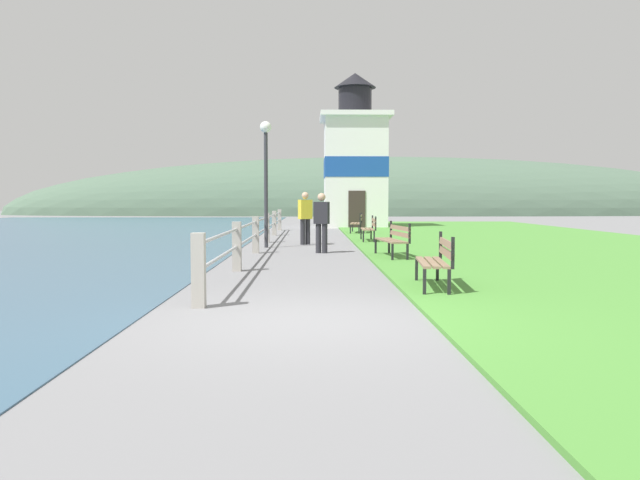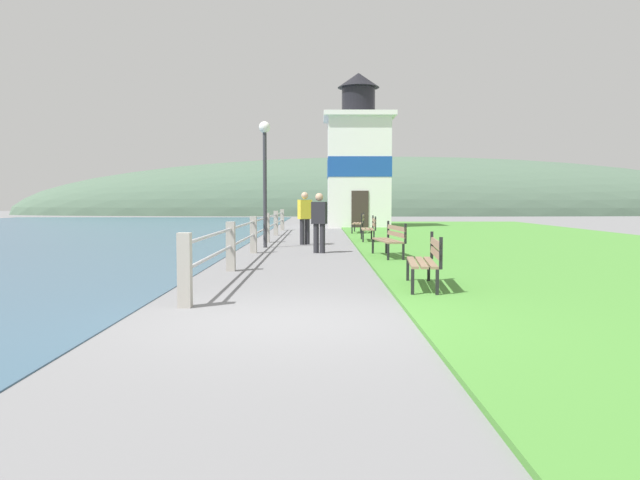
% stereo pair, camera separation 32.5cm
% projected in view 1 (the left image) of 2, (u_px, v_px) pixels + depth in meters
% --- Properties ---
extents(ground_plane, '(160.00, 160.00, 0.00)m').
position_uv_depth(ground_plane, '(303.00, 321.00, 7.70)').
color(ground_plane, slate).
extents(grass_verge, '(12.00, 41.28, 0.06)m').
position_uv_depth(grass_verge, '(527.00, 243.00, 21.54)').
color(grass_verge, '#4C8E38').
rests_on(grass_verge, ground_plane).
extents(seawall_railing, '(0.18, 22.57, 1.04)m').
position_uv_depth(seawall_railing, '(262.00, 228.00, 19.81)').
color(seawall_railing, '#A8A399').
rests_on(seawall_railing, ground_plane).
extents(park_bench_near, '(0.63, 1.76, 0.94)m').
position_uv_depth(park_bench_near, '(437.00, 258.00, 10.29)').
color(park_bench_near, '#846B51').
rests_on(park_bench_near, ground_plane).
extents(park_bench_midway, '(0.68, 1.98, 0.94)m').
position_uv_depth(park_bench_midway, '(394.00, 238.00, 15.91)').
color(park_bench_midway, '#846B51').
rests_on(park_bench_midway, ground_plane).
extents(park_bench_far, '(0.53, 1.75, 0.94)m').
position_uv_depth(park_bench_far, '(370.00, 227.00, 22.17)').
color(park_bench_far, '#846B51').
rests_on(park_bench_far, ground_plane).
extents(park_bench_by_lighthouse, '(0.67, 1.79, 0.94)m').
position_uv_depth(park_bench_by_lighthouse, '(358.00, 222.00, 27.68)').
color(park_bench_by_lighthouse, '#846B51').
rests_on(park_bench_by_lighthouse, ground_plane).
extents(lighthouse, '(3.83, 3.83, 8.46)m').
position_uv_depth(lighthouse, '(355.00, 162.00, 34.43)').
color(lighthouse, white).
rests_on(lighthouse, ground_plane).
extents(person_strolling, '(0.49, 0.42, 1.77)m').
position_uv_depth(person_strolling, '(305.00, 216.00, 20.96)').
color(person_strolling, '#28282D').
rests_on(person_strolling, ground_plane).
extents(person_by_railing, '(0.46, 0.34, 1.70)m').
position_uv_depth(person_by_railing, '(322.00, 221.00, 17.59)').
color(person_by_railing, '#28282D').
rests_on(person_by_railing, ground_plane).
extents(lamp_post, '(0.36, 0.36, 3.96)m').
position_uv_depth(lamp_post, '(266.00, 161.00, 19.52)').
color(lamp_post, '#333338').
rests_on(lamp_post, ground_plane).
extents(distant_hillside, '(80.00, 16.00, 12.00)m').
position_uv_depth(distant_hillside, '(386.00, 215.00, 65.21)').
color(distant_hillside, '#4C6651').
rests_on(distant_hillside, ground_plane).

